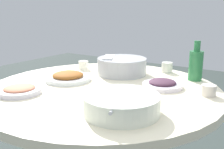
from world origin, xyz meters
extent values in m
cylinder|color=beige|center=(0.00, 0.00, 0.72)|extent=(1.17, 1.17, 0.04)
cylinder|color=#B2B5BA|center=(0.06, -0.28, 0.79)|extent=(0.29, 0.29, 0.10)
ellipsoid|color=white|center=(0.06, -0.28, 0.79)|extent=(0.24, 0.24, 0.11)
cube|color=white|center=(0.13, -0.24, 0.84)|extent=(0.12, 0.16, 0.01)
cylinder|color=white|center=(-0.26, 0.24, 0.77)|extent=(0.29, 0.29, 0.07)
cylinder|color=black|center=(-0.26, 0.24, 0.77)|extent=(0.25, 0.25, 0.05)
cylinder|color=silver|center=(-0.26, 0.24, 0.80)|extent=(0.11, 0.31, 0.01)
cylinder|color=white|center=(-0.26, -0.15, 0.75)|extent=(0.20, 0.20, 0.02)
ellipsoid|color=#482A3D|center=(-0.26, -0.15, 0.76)|extent=(0.13, 0.13, 0.03)
cylinder|color=silver|center=(0.26, 0.30, 0.75)|extent=(0.20, 0.20, 0.02)
ellipsoid|color=#E08663|center=(0.26, 0.30, 0.76)|extent=(0.14, 0.14, 0.03)
cylinder|color=white|center=(0.23, 0.01, 0.75)|extent=(0.25, 0.25, 0.02)
ellipsoid|color=#96551F|center=(0.23, 0.01, 0.77)|extent=(0.17, 0.17, 0.04)
cylinder|color=#2B7741|center=(-0.35, -0.38, 0.82)|extent=(0.07, 0.07, 0.16)
cylinder|color=#2B7741|center=(-0.35, -0.38, 0.93)|extent=(0.03, 0.03, 0.06)
cylinder|color=white|center=(0.33, -0.25, 0.77)|extent=(0.06, 0.06, 0.05)
cylinder|color=silver|center=(-0.48, -0.15, 0.76)|extent=(0.07, 0.07, 0.05)
cylinder|color=silver|center=(-0.15, -0.47, 0.77)|extent=(0.07, 0.07, 0.06)
camera|label=1|loc=(-0.73, 1.02, 1.12)|focal=41.53mm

